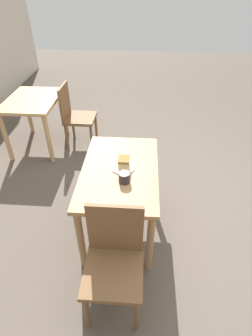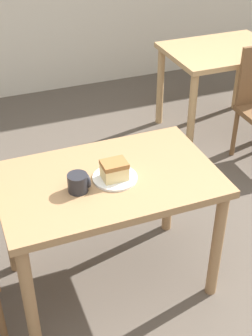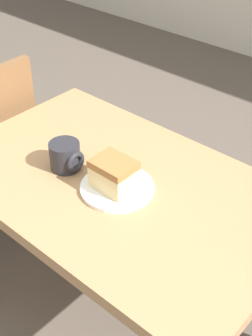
{
  "view_description": "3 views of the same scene",
  "coord_description": "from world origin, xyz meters",
  "px_view_note": "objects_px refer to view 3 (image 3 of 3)",
  "views": [
    {
      "loc": [
        -1.95,
        0.2,
        2.11
      ],
      "look_at": [
        -0.16,
        0.32,
        0.74
      ],
      "focal_mm": 28.0,
      "sensor_mm": 36.0,
      "label": 1
    },
    {
      "loc": [
        -0.74,
        -1.37,
        2.02
      ],
      "look_at": [
        -0.08,
        0.31,
        0.79
      ],
      "focal_mm": 50.0,
      "sensor_mm": 36.0,
      "label": 2
    },
    {
      "loc": [
        0.6,
        -0.42,
        1.58
      ],
      "look_at": [
        -0.11,
        0.38,
        0.78
      ],
      "focal_mm": 50.0,
      "sensor_mm": 36.0,
      "label": 3
    }
  ],
  "objects_px": {
    "dining_table_near": "(117,209)",
    "coffee_mug": "(66,156)",
    "plate": "(117,188)",
    "cake_slice": "(114,174)"
  },
  "relations": [
    {
      "from": "dining_table_near",
      "to": "cake_slice",
      "type": "xyz_separation_m",
      "value": [
        0.02,
        -0.03,
        0.17
      ]
    },
    {
      "from": "cake_slice",
      "to": "coffee_mug",
      "type": "height_order",
      "value": "cake_slice"
    },
    {
      "from": "dining_table_near",
      "to": "cake_slice",
      "type": "relative_size",
      "value": 8.94
    },
    {
      "from": "dining_table_near",
      "to": "plate",
      "type": "height_order",
      "value": "plate"
    },
    {
      "from": "plate",
      "to": "coffee_mug",
      "type": "xyz_separation_m",
      "value": [
        -0.19,
        -0.03,
        0.04
      ]
    },
    {
      "from": "plate",
      "to": "dining_table_near",
      "type": "bearing_deg",
      "value": 134.85
    },
    {
      "from": "dining_table_near",
      "to": "coffee_mug",
      "type": "distance_m",
      "value": 0.23
    },
    {
      "from": "coffee_mug",
      "to": "dining_table_near",
      "type": "bearing_deg",
      "value": 18.26
    },
    {
      "from": "dining_table_near",
      "to": "cake_slice",
      "type": "height_order",
      "value": "cake_slice"
    },
    {
      "from": "dining_table_near",
      "to": "plate",
      "type": "relative_size",
      "value": 4.93
    }
  ]
}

